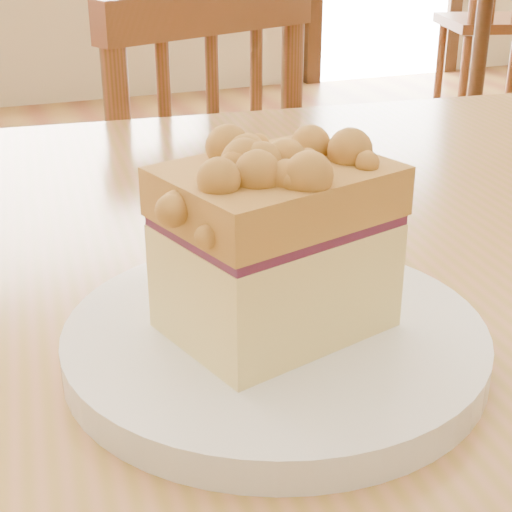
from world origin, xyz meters
The scene contains 5 objects.
cafe_table_main centered at (-0.04, 0.09, 0.66)m, with size 1.41×1.01×0.75m.
cafe_chair_main centered at (0.00, 0.80, 0.45)m, with size 0.52×0.52×0.90m.
cafe_chair_second centered at (2.12, 2.66, 0.52)m, with size 0.58×0.58×1.02m.
plate centered at (-0.15, -0.04, 0.76)m, with size 0.25×0.25×0.02m.
cake_slice centered at (-0.16, -0.04, 0.82)m, with size 0.14×0.12×0.11m.
Camera 1 is at (-0.31, -0.41, 0.99)m, focal length 55.00 mm.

